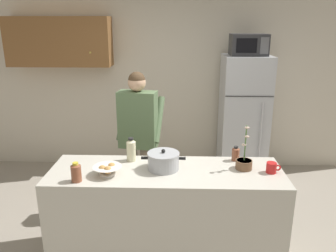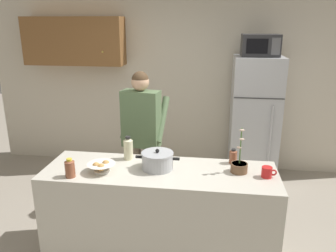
{
  "view_description": "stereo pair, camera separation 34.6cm",
  "coord_description": "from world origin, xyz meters",
  "px_view_note": "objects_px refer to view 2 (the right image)",
  "views": [
    {
      "loc": [
        0.11,
        -2.76,
        2.2
      ],
      "look_at": [
        0.0,
        0.55,
        1.17
      ],
      "focal_mm": 35.62,
      "sensor_mm": 36.0,
      "label": 1
    },
    {
      "loc": [
        0.45,
        -2.73,
        2.2
      ],
      "look_at": [
        0.0,
        0.55,
        1.17
      ],
      "focal_mm": 35.62,
      "sensor_mm": 36.0,
      "label": 2
    }
  ],
  "objects_px": {
    "person_near_pot": "(142,126)",
    "bottle_far_corner": "(70,168)",
    "refrigerator": "(254,121)",
    "potted_orchid": "(239,166)",
    "bottle_near_edge": "(233,156)",
    "bottle_mid_counter": "(128,148)",
    "bread_bowl": "(101,167)",
    "coffee_mug": "(267,172)",
    "microwave": "(260,45)",
    "cooking_pot": "(157,161)"
  },
  "relations": [
    {
      "from": "person_near_pot",
      "to": "bottle_mid_counter",
      "type": "relative_size",
      "value": 7.22
    },
    {
      "from": "bottle_near_edge",
      "to": "bottle_mid_counter",
      "type": "bearing_deg",
      "value": -177.81
    },
    {
      "from": "microwave",
      "to": "bottle_near_edge",
      "type": "bearing_deg",
      "value": -103.15
    },
    {
      "from": "cooking_pot",
      "to": "bottle_mid_counter",
      "type": "height_order",
      "value": "bottle_mid_counter"
    },
    {
      "from": "bottle_mid_counter",
      "to": "bottle_far_corner",
      "type": "distance_m",
      "value": 0.61
    },
    {
      "from": "person_near_pot",
      "to": "bottle_near_edge",
      "type": "distance_m",
      "value": 1.18
    },
    {
      "from": "refrigerator",
      "to": "potted_orchid",
      "type": "distance_m",
      "value": 1.82
    },
    {
      "from": "coffee_mug",
      "to": "bottle_mid_counter",
      "type": "bearing_deg",
      "value": 169.88
    },
    {
      "from": "microwave",
      "to": "bottle_far_corner",
      "type": "bearing_deg",
      "value": -130.69
    },
    {
      "from": "potted_orchid",
      "to": "bottle_near_edge",
      "type": "bearing_deg",
      "value": 102.62
    },
    {
      "from": "cooking_pot",
      "to": "bottle_near_edge",
      "type": "height_order",
      "value": "cooking_pot"
    },
    {
      "from": "microwave",
      "to": "potted_orchid",
      "type": "relative_size",
      "value": 1.15
    },
    {
      "from": "bottle_mid_counter",
      "to": "potted_orchid",
      "type": "relative_size",
      "value": 0.56
    },
    {
      "from": "microwave",
      "to": "person_near_pot",
      "type": "relative_size",
      "value": 0.28
    },
    {
      "from": "person_near_pot",
      "to": "bottle_far_corner",
      "type": "relative_size",
      "value": 9.89
    },
    {
      "from": "potted_orchid",
      "to": "bottle_far_corner",
      "type": "bearing_deg",
      "value": -168.51
    },
    {
      "from": "cooking_pot",
      "to": "bottle_far_corner",
      "type": "height_order",
      "value": "cooking_pot"
    },
    {
      "from": "microwave",
      "to": "cooking_pot",
      "type": "distance_m",
      "value": 2.28
    },
    {
      "from": "coffee_mug",
      "to": "cooking_pot",
      "type": "bearing_deg",
      "value": 177.21
    },
    {
      "from": "microwave",
      "to": "bread_bowl",
      "type": "relative_size",
      "value": 1.88
    },
    {
      "from": "bread_bowl",
      "to": "coffee_mug",
      "type": "bearing_deg",
      "value": 3.69
    },
    {
      "from": "refrigerator",
      "to": "potted_orchid",
      "type": "relative_size",
      "value": 4.27
    },
    {
      "from": "person_near_pot",
      "to": "bottle_mid_counter",
      "type": "distance_m",
      "value": 0.65
    },
    {
      "from": "coffee_mug",
      "to": "bread_bowl",
      "type": "height_order",
      "value": "bread_bowl"
    },
    {
      "from": "person_near_pot",
      "to": "bottle_far_corner",
      "type": "distance_m",
      "value": 1.17
    },
    {
      "from": "potted_orchid",
      "to": "refrigerator",
      "type": "bearing_deg",
      "value": 79.75
    },
    {
      "from": "bottle_near_edge",
      "to": "potted_orchid",
      "type": "bearing_deg",
      "value": -77.38
    },
    {
      "from": "refrigerator",
      "to": "cooking_pot",
      "type": "bearing_deg",
      "value": -120.19
    },
    {
      "from": "person_near_pot",
      "to": "bread_bowl",
      "type": "height_order",
      "value": "person_near_pot"
    },
    {
      "from": "microwave",
      "to": "bread_bowl",
      "type": "xyz_separation_m",
      "value": [
        -1.54,
        -1.94,
        -0.95
      ]
    },
    {
      "from": "refrigerator",
      "to": "potted_orchid",
      "type": "bearing_deg",
      "value": -100.25
    },
    {
      "from": "coffee_mug",
      "to": "bottle_mid_counter",
      "type": "distance_m",
      "value": 1.31
    },
    {
      "from": "refrigerator",
      "to": "cooking_pot",
      "type": "distance_m",
      "value": 2.11
    },
    {
      "from": "refrigerator",
      "to": "microwave",
      "type": "bearing_deg",
      "value": -89.93
    },
    {
      "from": "refrigerator",
      "to": "bottle_near_edge",
      "type": "distance_m",
      "value": 1.64
    },
    {
      "from": "bottle_near_edge",
      "to": "bottle_mid_counter",
      "type": "height_order",
      "value": "bottle_mid_counter"
    },
    {
      "from": "microwave",
      "to": "bottle_near_edge",
      "type": "xyz_separation_m",
      "value": [
        -0.37,
        -1.58,
        -0.93
      ]
    },
    {
      "from": "potted_orchid",
      "to": "cooking_pot",
      "type": "bearing_deg",
      "value": -178.07
    },
    {
      "from": "person_near_pot",
      "to": "cooking_pot",
      "type": "bearing_deg",
      "value": -68.56
    },
    {
      "from": "refrigerator",
      "to": "bottle_near_edge",
      "type": "height_order",
      "value": "refrigerator"
    },
    {
      "from": "refrigerator",
      "to": "coffee_mug",
      "type": "xyz_separation_m",
      "value": [
        -0.09,
        -1.87,
        0.08
      ]
    },
    {
      "from": "microwave",
      "to": "person_near_pot",
      "type": "distance_m",
      "value": 1.89
    },
    {
      "from": "microwave",
      "to": "bottle_far_corner",
      "type": "xyz_separation_m",
      "value": [
        -1.78,
        -2.07,
        -0.91
      ]
    },
    {
      "from": "cooking_pot",
      "to": "bottle_far_corner",
      "type": "xyz_separation_m",
      "value": [
        -0.72,
        -0.27,
        0.0
      ]
    },
    {
      "from": "microwave",
      "to": "bottle_mid_counter",
      "type": "xyz_separation_m",
      "value": [
        -1.38,
        -1.61,
        -0.88
      ]
    },
    {
      "from": "cooking_pot",
      "to": "bottle_far_corner",
      "type": "bearing_deg",
      "value": -159.4
    },
    {
      "from": "person_near_pot",
      "to": "coffee_mug",
      "type": "height_order",
      "value": "person_near_pot"
    },
    {
      "from": "bottle_near_edge",
      "to": "bottle_far_corner",
      "type": "xyz_separation_m",
      "value": [
        -1.41,
        -0.49,
        0.01
      ]
    },
    {
      "from": "bottle_near_edge",
      "to": "person_near_pot",
      "type": "bearing_deg",
      "value": 149.11
    },
    {
      "from": "bottle_mid_counter",
      "to": "bottle_far_corner",
      "type": "height_order",
      "value": "bottle_mid_counter"
    }
  ]
}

